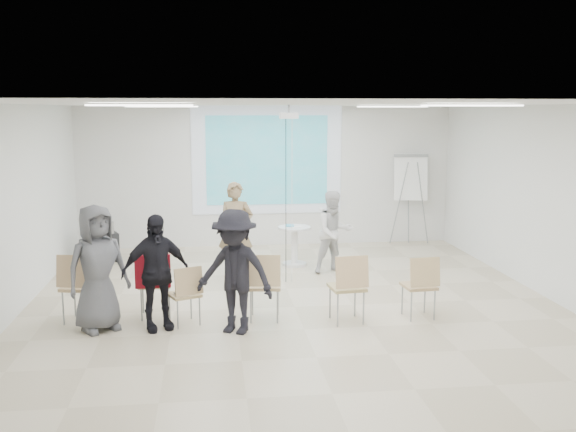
{
  "coord_description": "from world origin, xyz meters",
  "views": [
    {
      "loc": [
        -1.21,
        -9.17,
        2.92
      ],
      "look_at": [
        0.0,
        0.8,
        1.25
      ],
      "focal_mm": 40.0,
      "sensor_mm": 36.0,
      "label": 1
    }
  ],
  "objects": [
    {
      "name": "floor",
      "position": [
        0.0,
        0.0,
        -0.05
      ],
      "size": [
        8.0,
        9.0,
        0.1
      ],
      "primitive_type": "cube",
      "color": "beige",
      "rests_on": "ground"
    },
    {
      "name": "ceiling",
      "position": [
        0.0,
        0.0,
        3.05
      ],
      "size": [
        8.0,
        9.0,
        0.1
      ],
      "primitive_type": "cube",
      "color": "white",
      "rests_on": "wall_back"
    },
    {
      "name": "wall_back",
      "position": [
        0.0,
        4.55,
        1.5
      ],
      "size": [
        8.0,
        0.1,
        3.0
      ],
      "primitive_type": "cube",
      "color": "silver",
      "rests_on": "floor"
    },
    {
      "name": "wall_left",
      "position": [
        -4.05,
        0.0,
        1.5
      ],
      "size": [
        0.1,
        9.0,
        3.0
      ],
      "primitive_type": "cube",
      "color": "silver",
      "rests_on": "floor"
    },
    {
      "name": "wall_right",
      "position": [
        4.05,
        0.0,
        1.5
      ],
      "size": [
        0.1,
        9.0,
        3.0
      ],
      "primitive_type": "cube",
      "color": "silver",
      "rests_on": "floor"
    },
    {
      "name": "projection_halo",
      "position": [
        0.0,
        4.49,
        1.85
      ],
      "size": [
        3.2,
        0.01,
        2.3
      ],
      "primitive_type": "cube",
      "color": "silver",
      "rests_on": "wall_back"
    },
    {
      "name": "projection_image",
      "position": [
        0.0,
        4.47,
        1.85
      ],
      "size": [
        2.6,
        0.01,
        1.9
      ],
      "primitive_type": "cube",
      "color": "teal",
      "rests_on": "wall_back"
    },
    {
      "name": "pedestal_table",
      "position": [
        0.34,
        2.58,
        0.43
      ],
      "size": [
        0.65,
        0.65,
        0.77
      ],
      "rotation": [
        0.0,
        0.0,
        -0.06
      ],
      "color": "silver",
      "rests_on": "floor"
    },
    {
      "name": "player_left",
      "position": [
        -0.79,
        1.88,
        0.95
      ],
      "size": [
        0.76,
        0.57,
        1.91
      ],
      "primitive_type": "imported",
      "rotation": [
        0.0,
        0.0,
        -0.14
      ],
      "color": "#907958",
      "rests_on": "floor"
    },
    {
      "name": "player_right",
      "position": [
        0.98,
        1.96,
        0.83
      ],
      "size": [
        0.93,
        0.81,
        1.65
      ],
      "primitive_type": "imported",
      "rotation": [
        0.0,
        0.0,
        0.25
      ],
      "color": "silver",
      "rests_on": "floor"
    },
    {
      "name": "controller_left",
      "position": [
        -0.61,
        2.13,
        1.26
      ],
      "size": [
        0.05,
        0.11,
        0.04
      ],
      "primitive_type": "cube",
      "rotation": [
        0.0,
        0.0,
        -0.14
      ],
      "color": "white",
      "rests_on": "player_left"
    },
    {
      "name": "controller_right",
      "position": [
        0.8,
        2.21,
        1.11
      ],
      "size": [
        0.07,
        0.14,
        0.04
      ],
      "primitive_type": "cube",
      "rotation": [
        0.0,
        0.0,
        0.25
      ],
      "color": "white",
      "rests_on": "player_right"
    },
    {
      "name": "chair_far_left",
      "position": [
        -3.04,
        -0.37,
        0.59
      ],
      "size": [
        0.56,
        0.59,
        0.99
      ],
      "rotation": [
        0.0,
        0.0,
        -0.22
      ],
      "color": "tan",
      "rests_on": "floor"
    },
    {
      "name": "chair_left_mid",
      "position": [
        -2.03,
        -0.27,
        0.57
      ],
      "size": [
        0.47,
        0.5,
        0.96
      ],
      "rotation": [
        0.0,
        0.0,
        0.04
      ],
      "color": "tan",
      "rests_on": "floor"
    },
    {
      "name": "chair_left_inner",
      "position": [
        -1.57,
        -0.64,
        0.49
      ],
      "size": [
        0.52,
        0.54,
        0.84
      ],
      "rotation": [
        0.0,
        0.0,
        0.41
      ],
      "color": "tan",
      "rests_on": "floor"
    },
    {
      "name": "chair_center",
      "position": [
        -0.5,
        -0.59,
        0.57
      ],
      "size": [
        0.51,
        0.54,
        0.97
      ],
      "rotation": [
        0.0,
        0.0,
        -0.13
      ],
      "color": "tan",
      "rests_on": "floor"
    },
    {
      "name": "chair_right_inner",
      "position": [
        0.64,
        -0.83,
        0.58
      ],
      "size": [
        0.5,
        0.54,
        0.98
      ],
      "rotation": [
        0.0,
        0.0,
        0.1
      ],
      "color": "tan",
      "rests_on": "floor"
    },
    {
      "name": "chair_right_far",
      "position": [
        1.69,
        -0.76,
        0.54
      ],
      "size": [
        0.46,
        0.49,
        0.91
      ],
      "rotation": [
        0.0,
        0.0,
        0.07
      ],
      "color": "tan",
      "rests_on": "floor"
    },
    {
      "name": "red_jacket",
      "position": [
        -2.03,
        -0.41,
        0.72
      ],
      "size": [
        0.49,
        0.13,
        0.46
      ],
      "primitive_type": "cube",
      "rotation": [
        0.0,
        0.0,
        0.04
      ],
      "color": "#A41422",
      "rests_on": "chair_left_mid"
    },
    {
      "name": "laptop",
      "position": [
        -1.6,
        -0.56,
        0.45
      ],
      "size": [
        0.37,
        0.33,
        0.02
      ],
      "primitive_type": "imported",
      "rotation": [
        0.0,
        0.0,
        3.55
      ],
      "color": "black",
      "rests_on": "chair_left_inner"
    },
    {
      "name": "audience_left",
      "position": [
        -1.96,
        -0.74,
        0.9
      ],
      "size": [
        1.2,
        0.95,
        1.8
      ],
      "primitive_type": "imported",
      "rotation": [
        0.0,
        0.0,
        0.35
      ],
      "color": "black",
      "rests_on": "floor"
    },
    {
      "name": "audience_mid",
      "position": [
        -0.92,
        -1.0,
        0.94
      ],
      "size": [
        1.38,
        1.14,
        1.87
      ],
      "primitive_type": "imported",
      "rotation": [
        0.0,
        0.0,
        -0.47
      ],
      "color": "black",
      "rests_on": "floor"
    },
    {
      "name": "audience_outer",
      "position": [
        -2.72,
        -0.67,
        0.95
      ],
      "size": [
        1.11,
        1.01,
        1.9
      ],
      "primitive_type": "imported",
      "rotation": [
        0.0,
        0.0,
        0.56
      ],
      "color": "#58585D",
      "rests_on": "floor"
    },
    {
      "name": "flipchart_easel",
      "position": [
        3.1,
        4.25,
        1.45
      ],
      "size": [
        0.84,
        0.65,
        1.97
      ],
      "rotation": [
        0.0,
        0.0,
        -0.15
      ],
      "color": "#92959A",
      "rests_on": "floor"
    },
    {
      "name": "av_cart",
      "position": [
        -3.3,
        3.34,
        0.37
      ],
      "size": [
        0.65,
        0.59,
        0.79
      ],
      "rotation": [
        0.0,
        0.0,
        0.38
      ],
      "color": "black",
      "rests_on": "floor"
    },
    {
      "name": "ceiling_projector",
      "position": [
        0.1,
        1.49,
        2.69
      ],
      "size": [
        0.3,
        0.25,
        3.0
      ],
      "color": "white",
      "rests_on": "ceiling"
    },
    {
      "name": "fluor_panel_nw",
      "position": [
        -2.0,
        2.0,
        2.97
      ],
      "size": [
        1.2,
        0.3,
        0.02
      ],
      "primitive_type": "cube",
      "color": "white",
      "rests_on": "ceiling"
    },
    {
      "name": "fluor_panel_ne",
      "position": [
        2.0,
        2.0,
        2.97
      ],
      "size": [
        1.2,
        0.3,
        0.02
      ],
      "primitive_type": "cube",
      "color": "white",
      "rests_on": "ceiling"
    },
    {
      "name": "fluor_panel_sw",
      "position": [
        -2.0,
        -1.5,
        2.97
      ],
      "size": [
        1.2,
        0.3,
        0.02
      ],
      "primitive_type": "cube",
      "color": "white",
      "rests_on": "ceiling"
    },
    {
      "name": "fluor_panel_se",
      "position": [
        2.0,
        -1.5,
        2.97
      ],
      "size": [
        1.2,
        0.3,
        0.02
      ],
      "primitive_type": "cube",
      "color": "white",
      "rests_on": "ceiling"
    }
  ]
}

